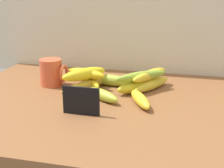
{
  "coord_description": "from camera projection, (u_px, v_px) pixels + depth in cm",
  "views": [
    {
      "loc": [
        22.64,
        -94.76,
        41.41
      ],
      "look_at": [
        -1.64,
        3.89,
        8.0
      ],
      "focal_mm": 52.56,
      "sensor_mm": 36.0,
      "label": 1
    }
  ],
  "objects": [
    {
      "name": "counter_top",
      "position": [
        114.0,
        107.0,
        1.05
      ],
      "size": [
        110.0,
        76.0,
        3.0
      ],
      "primitive_type": "cube",
      "color": "brown",
      "rests_on": "ground"
    },
    {
      "name": "chalkboard_sign",
      "position": [
        81.0,
        102.0,
        0.95
      ],
      "size": [
        11.0,
        1.8,
        8.4
      ],
      "color": "black",
      "rests_on": "counter_top"
    },
    {
      "name": "coffee_mug",
      "position": [
        52.0,
        72.0,
        1.2
      ],
      "size": [
        9.58,
        8.08,
        9.8
      ],
      "color": "#D75635",
      "rests_on": "counter_top"
    },
    {
      "name": "banana_0",
      "position": [
        110.0,
        80.0,
        1.21
      ],
      "size": [
        16.66,
        5.52,
        4.17
      ],
      "primitive_type": "ellipsoid",
      "rotation": [
        0.0,
        0.0,
        3.06
      ],
      "color": "#9FB537",
      "rests_on": "counter_top"
    },
    {
      "name": "banana_1",
      "position": [
        102.0,
        95.0,
        1.07
      ],
      "size": [
        14.35,
        11.56,
        3.57
      ],
      "primitive_type": "ellipsoid",
      "rotation": [
        0.0,
        0.0,
        5.67
      ],
      "color": "#B2C336",
      "rests_on": "counter_top"
    },
    {
      "name": "banana_2",
      "position": [
        85.0,
        86.0,
        1.15
      ],
      "size": [
        13.64,
        19.44,
        3.52
      ],
      "primitive_type": "ellipsoid",
      "rotation": [
        0.0,
        0.0,
        4.17
      ],
      "color": "#B08821",
      "rests_on": "counter_top"
    },
    {
      "name": "banana_3",
      "position": [
        137.0,
        87.0,
        1.14
      ],
      "size": [
        13.95,
        14.3,
        4.15
      ],
      "primitive_type": "ellipsoid",
      "rotation": [
        0.0,
        0.0,
        0.81
      ],
      "color": "gold",
      "rests_on": "counter_top"
    },
    {
      "name": "banana_4",
      "position": [
        151.0,
        84.0,
        1.16
      ],
      "size": [
        12.85,
        18.92,
        3.76
      ],
      "primitive_type": "ellipsoid",
      "rotation": [
        0.0,
        0.0,
        1.06
      ],
      "color": "yellow",
      "rests_on": "counter_top"
    },
    {
      "name": "banana_5",
      "position": [
        140.0,
        99.0,
        1.03
      ],
      "size": [
        10.24,
        15.19,
        3.57
      ],
      "primitive_type": "ellipsoid",
      "rotation": [
        0.0,
        0.0,
        2.05
      ],
      "color": "yellow",
      "rests_on": "counter_top"
    },
    {
      "name": "banana_6",
      "position": [
        89.0,
        82.0,
        1.2
      ],
      "size": [
        12.59,
        13.45,
        3.39
      ],
      "primitive_type": "ellipsoid",
      "rotation": [
        0.0,
        0.0,
        2.3
      ],
      "color": "yellow",
      "rests_on": "counter_top"
    },
    {
      "name": "banana_7",
      "position": [
        84.0,
        74.0,
        1.16
      ],
      "size": [
        14.54,
        16.25,
        4.23
      ],
      "primitive_type": "ellipsoid",
      "rotation": [
        0.0,
        0.0,
        4.02
      ],
      "color": "yellow",
      "rests_on": "banana_2"
    },
    {
      "name": "banana_8",
      "position": [
        141.0,
        76.0,
        1.13
      ],
      "size": [
        17.38,
        15.34,
        3.23
      ],
      "primitive_type": "ellipsoid",
      "rotation": [
        0.0,
        0.0,
        0.7
      ],
      "color": "#8BA931",
      "rests_on": "banana_3"
    },
    {
      "name": "banana_9",
      "position": [
        150.0,
        75.0,
        1.15
      ],
      "size": [
        11.78,
        18.06,
        3.42
      ],
      "primitive_type": "ellipsoid",
      "rotation": [
        0.0,
        0.0,
        1.08
      ],
      "color": "yellow",
      "rests_on": "banana_4"
    },
    {
      "name": "banana_10",
      "position": [
        86.0,
        73.0,
        1.18
      ],
      "size": [
        16.05,
        7.74,
        3.6
      ],
      "primitive_type": "ellipsoid",
      "rotation": [
        0.0,
        0.0,
        2.86
      ],
      "color": "yellow",
      "rests_on": "banana_6"
    }
  ]
}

